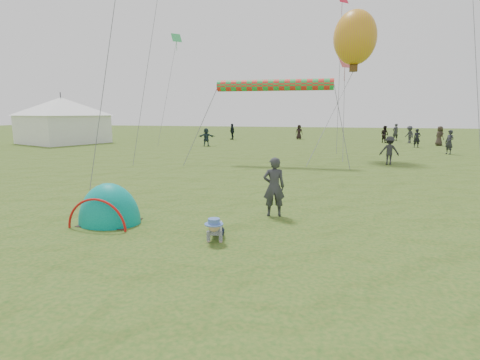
% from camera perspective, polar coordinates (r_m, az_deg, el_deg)
% --- Properties ---
extents(ground, '(140.00, 140.00, 0.00)m').
position_cam_1_polar(ground, '(8.43, -7.98, -10.48)').
color(ground, '#225118').
extents(crawling_toddler, '(0.67, 0.87, 0.60)m').
position_cam_1_polar(crawling_toddler, '(8.88, -3.79, -7.27)').
color(crawling_toddler, black).
rests_on(crawling_toddler, ground).
extents(popup_tent, '(1.74, 1.45, 2.20)m').
position_cam_1_polar(popup_tent, '(10.88, -19.18, -6.17)').
color(popup_tent, '#007771').
rests_on(popup_tent, ground).
extents(standing_adult, '(0.71, 0.55, 1.72)m').
position_cam_1_polar(standing_adult, '(10.80, 5.19, -1.05)').
color(standing_adult, '#2F3035').
rests_on(standing_adult, ground).
extents(event_marquee, '(8.81, 8.81, 4.69)m').
position_cam_1_polar(event_marquee, '(40.40, -25.45, 8.42)').
color(event_marquee, white).
rests_on(event_marquee, ground).
extents(crowd_person_0, '(0.61, 0.43, 1.58)m').
position_cam_1_polar(crowd_person_0, '(35.37, 25.36, 5.78)').
color(crowd_person_0, black).
rests_on(crowd_person_0, ground).
extents(crowd_person_3, '(1.04, 1.24, 1.67)m').
position_cam_1_polar(crowd_person_3, '(40.05, 24.40, 6.33)').
color(crowd_person_3, '#2F2F36').
rests_on(crowd_person_3, ground).
extents(crowd_person_4, '(0.89, 1.02, 1.75)m').
position_cam_1_polar(crowd_person_4, '(38.16, 28.13, 5.94)').
color(crowd_person_4, '#322922').
rests_on(crowd_person_4, ground).
extents(crowd_person_6, '(0.69, 0.76, 1.74)m').
position_cam_1_polar(crowd_person_6, '(30.67, 29.28, 5.05)').
color(crowd_person_6, '#24252D').
rests_on(crowd_person_6, ground).
extents(crowd_person_7, '(1.00, 1.03, 1.67)m').
position_cam_1_polar(crowd_person_7, '(39.67, 21.16, 6.52)').
color(crowd_person_7, black).
rests_on(crowd_person_7, ground).
extents(crowd_person_8, '(0.96, 1.07, 1.75)m').
position_cam_1_polar(crowd_person_8, '(41.36, -1.21, 7.39)').
color(crowd_person_8, black).
rests_on(crowd_person_8, ground).
extents(crowd_person_9, '(1.10, 0.70, 1.62)m').
position_cam_1_polar(crowd_person_9, '(23.10, 21.81, 4.19)').
color(crowd_person_9, '#252529').
rests_on(crowd_person_9, ground).
extents(crowd_person_10, '(0.90, 0.73, 1.60)m').
position_cam_1_polar(crowd_person_10, '(42.46, 8.98, 7.24)').
color(crowd_person_10, black).
rests_on(crowd_person_10, ground).
extents(crowd_person_11, '(1.52, 0.64, 1.59)m').
position_cam_1_polar(crowd_person_11, '(33.48, -5.16, 6.53)').
color(crowd_person_11, '#253842').
rests_on(crowd_person_11, ground).
extents(crowd_person_12, '(0.78, 0.67, 1.79)m').
position_cam_1_polar(crowd_person_12, '(42.95, 22.60, 6.74)').
color(crowd_person_12, '#292A2E').
rests_on(crowd_person_12, ground).
extents(balloon_kite, '(2.68, 2.68, 3.75)m').
position_cam_1_polar(balloon_kite, '(26.19, 17.10, 19.61)').
color(balloon_kite, gold).
extents(rainbow_tube_kite, '(6.63, 0.64, 0.64)m').
position_cam_1_polar(rainbow_tube_kite, '(22.00, 5.20, 14.19)').
color(rainbow_tube_kite, red).
extents(diamond_kite_3, '(1.02, 1.02, 0.83)m').
position_cam_1_polar(diamond_kite_3, '(39.43, -9.67, 20.59)').
color(diamond_kite_3, '#37B65F').
extents(diamond_kite_5, '(1.14, 1.14, 0.93)m').
position_cam_1_polar(diamond_kite_5, '(28.60, 15.72, 17.02)').
color(diamond_kite_5, '#E25966').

